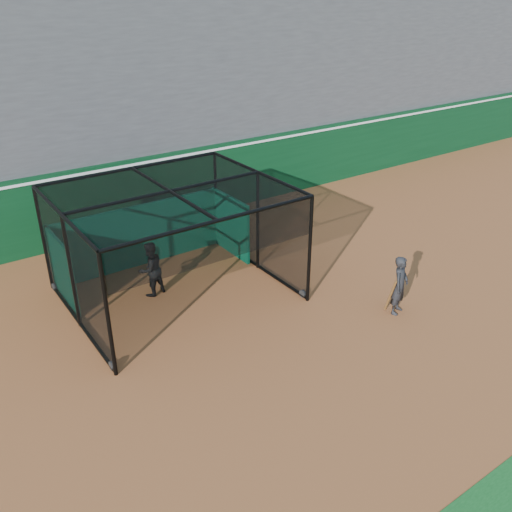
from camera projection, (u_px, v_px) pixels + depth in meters
ground at (278, 349)px, 12.67m from camera, size 120.00×120.00×0.00m
outfield_wall at (128, 195)px, 18.32m from camera, size 50.00×0.50×2.50m
grandstand at (77, 82)px, 19.66m from camera, size 50.00×7.85×8.95m
batting_cage at (173, 245)px, 14.29m from camera, size 5.53×4.75×2.99m
batter at (151, 269)px, 14.60m from camera, size 0.87×0.75×1.54m
on_deck_player at (400, 285)px, 13.77m from camera, size 0.68×0.58×1.59m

